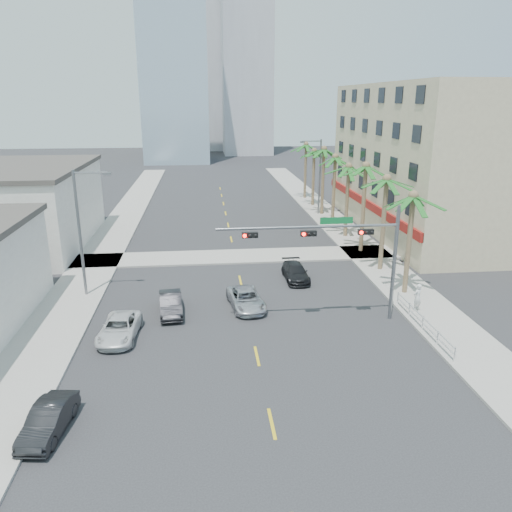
# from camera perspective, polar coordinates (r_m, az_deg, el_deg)

# --- Properties ---
(ground) EXTENTS (260.00, 260.00, 0.00)m
(ground) POSITION_cam_1_polar(r_m,az_deg,el_deg) (24.48, 1.16, -15.87)
(ground) COLOR #262628
(ground) RESTS_ON ground
(sidewalk_right) EXTENTS (4.00, 120.00, 0.15)m
(sidewalk_right) POSITION_cam_1_polar(r_m,az_deg,el_deg) (44.89, 13.25, -0.33)
(sidewalk_right) COLOR gray
(sidewalk_right) RESTS_ON ground
(sidewalk_left) EXTENTS (4.00, 120.00, 0.15)m
(sidewalk_left) POSITION_cam_1_polar(r_m,az_deg,el_deg) (43.46, -18.21, -1.35)
(sidewalk_left) COLOR gray
(sidewalk_left) RESTS_ON ground
(sidewalk_cross) EXTENTS (80.00, 4.00, 0.15)m
(sidewalk_cross) POSITION_cam_1_polar(r_m,az_deg,el_deg) (44.42, -2.39, -0.06)
(sidewalk_cross) COLOR gray
(sidewalk_cross) RESTS_ON ground
(building_right) EXTENTS (15.25, 28.00, 15.00)m
(building_right) POSITION_cam_1_polar(r_m,az_deg,el_deg) (56.30, 20.25, 10.36)
(building_right) COLOR tan
(building_right) RESTS_ON ground
(building_left_far) EXTENTS (11.00, 18.00, 7.20)m
(building_left_far) POSITION_cam_1_polar(r_m,az_deg,el_deg) (52.08, -24.94, 4.95)
(building_left_far) COLOR beige
(building_left_far) RESTS_ON ground
(tower_far_left) EXTENTS (14.00, 14.00, 48.00)m
(tower_far_left) POSITION_cam_1_polar(r_m,az_deg,el_deg) (115.88, -9.43, 22.50)
(tower_far_left) COLOR #99B2C6
(tower_far_left) RESTS_ON ground
(tower_far_right) EXTENTS (12.00, 12.00, 60.00)m
(tower_far_right) POSITION_cam_1_polar(r_m,az_deg,el_deg) (131.84, -1.06, 24.70)
(tower_far_right) COLOR #ADADB2
(tower_far_right) RESTS_ON ground
(tower_far_center) EXTENTS (16.00, 16.00, 42.00)m
(tower_far_center) POSITION_cam_1_polar(r_m,az_deg,el_deg) (145.47, -6.63, 20.36)
(tower_far_center) COLOR #ADADB2
(tower_far_center) RESTS_ON ground
(traffic_signal_mast) EXTENTS (11.12, 0.54, 7.20)m
(traffic_signal_mast) POSITION_cam_1_polar(r_m,az_deg,el_deg) (30.63, 10.13, 1.30)
(traffic_signal_mast) COLOR slate
(traffic_signal_mast) RESTS_ON ground
(palm_tree_0) EXTENTS (4.80, 4.80, 7.80)m
(palm_tree_0) POSITION_cam_1_polar(r_m,az_deg,el_deg) (35.85, 17.55, 6.44)
(palm_tree_0) COLOR brown
(palm_tree_0) RESTS_ON ground
(palm_tree_1) EXTENTS (4.80, 4.80, 8.16)m
(palm_tree_1) POSITION_cam_1_polar(r_m,az_deg,el_deg) (40.54, 14.72, 8.38)
(palm_tree_1) COLOR brown
(palm_tree_1) RESTS_ON ground
(palm_tree_2) EXTENTS (4.80, 4.80, 8.52)m
(palm_tree_2) POSITION_cam_1_polar(r_m,az_deg,el_deg) (45.35, 12.46, 9.89)
(palm_tree_2) COLOR brown
(palm_tree_2) RESTS_ON ground
(palm_tree_3) EXTENTS (4.80, 4.80, 7.80)m
(palm_tree_3) POSITION_cam_1_polar(r_m,az_deg,el_deg) (50.35, 10.56, 9.93)
(palm_tree_3) COLOR brown
(palm_tree_3) RESTS_ON ground
(palm_tree_4) EXTENTS (4.80, 4.80, 8.16)m
(palm_tree_4) POSITION_cam_1_polar(r_m,az_deg,el_deg) (55.28, 9.05, 11.02)
(palm_tree_4) COLOR brown
(palm_tree_4) RESTS_ON ground
(palm_tree_5) EXTENTS (4.80, 4.80, 8.52)m
(palm_tree_5) POSITION_cam_1_polar(r_m,az_deg,el_deg) (60.26, 7.78, 11.93)
(palm_tree_5) COLOR brown
(palm_tree_5) RESTS_ON ground
(palm_tree_6) EXTENTS (4.80, 4.80, 7.80)m
(palm_tree_6) POSITION_cam_1_polar(r_m,az_deg,el_deg) (65.36, 6.67, 11.78)
(palm_tree_6) COLOR brown
(palm_tree_6) RESTS_ON ground
(palm_tree_7) EXTENTS (4.80, 4.80, 8.16)m
(palm_tree_7) POSITION_cam_1_polar(r_m,az_deg,el_deg) (70.39, 5.75, 12.50)
(palm_tree_7) COLOR brown
(palm_tree_7) RESTS_ON ground
(streetlight_left) EXTENTS (2.55, 0.25, 9.00)m
(streetlight_left) POSITION_cam_1_polar(r_m,az_deg,el_deg) (36.27, -19.25, 3.11)
(streetlight_left) COLOR slate
(streetlight_left) RESTS_ON ground
(streetlight_right) EXTENTS (2.55, 0.25, 9.00)m
(streetlight_right) POSITION_cam_1_polar(r_m,az_deg,el_deg) (60.44, 7.11, 9.37)
(streetlight_right) COLOR slate
(streetlight_right) RESTS_ON ground
(guardrail) EXTENTS (0.08, 8.08, 1.00)m
(guardrail) POSITION_cam_1_polar(r_m,az_deg,el_deg) (31.96, 18.54, -7.07)
(guardrail) COLOR silver
(guardrail) RESTS_ON ground
(car_parked_mid) EXTENTS (1.81, 3.94, 1.25)m
(car_parked_mid) POSITION_cam_1_polar(r_m,az_deg,el_deg) (23.64, -22.62, -16.91)
(car_parked_mid) COLOR black
(car_parked_mid) RESTS_ON ground
(car_parked_far) EXTENTS (2.35, 4.59, 1.24)m
(car_parked_far) POSITION_cam_1_polar(r_m,az_deg,el_deg) (30.60, -15.35, -7.99)
(car_parked_far) COLOR silver
(car_parked_far) RESTS_ON ground
(car_lane_left) EXTENTS (1.78, 4.17, 1.34)m
(car_lane_left) POSITION_cam_1_polar(r_m,az_deg,el_deg) (33.23, -9.72, -5.41)
(car_lane_left) COLOR black
(car_lane_left) RESTS_ON ground
(car_lane_center) EXTENTS (2.63, 4.70, 1.24)m
(car_lane_center) POSITION_cam_1_polar(r_m,az_deg,el_deg) (33.64, -1.15, -4.94)
(car_lane_center) COLOR silver
(car_lane_center) RESTS_ON ground
(car_lane_right) EXTENTS (1.79, 4.26, 1.23)m
(car_lane_right) POSITION_cam_1_polar(r_m,az_deg,el_deg) (38.88, 4.53, -1.86)
(car_lane_right) COLOR black
(car_lane_right) RESTS_ON ground
(pedestrian) EXTENTS (0.81, 0.71, 1.85)m
(pedestrian) POSITION_cam_1_polar(r_m,az_deg,el_deg) (34.39, 17.96, -4.51)
(pedestrian) COLOR silver
(pedestrian) RESTS_ON sidewalk_right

